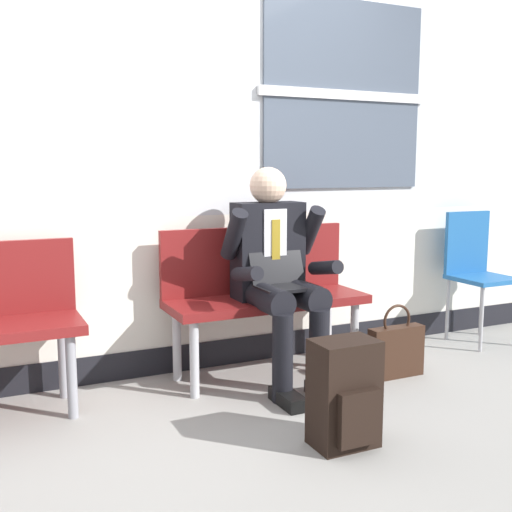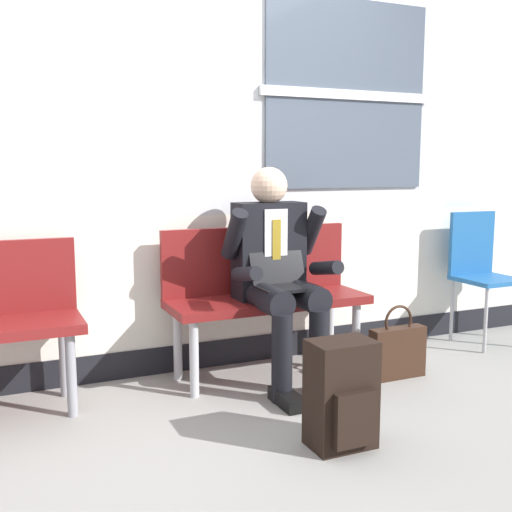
{
  "view_description": "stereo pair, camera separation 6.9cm",
  "coord_description": "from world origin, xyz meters",
  "px_view_note": "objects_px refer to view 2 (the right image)",
  "views": [
    {
      "loc": [
        -1.21,
        -2.8,
        1.22
      ],
      "look_at": [
        0.17,
        0.13,
        0.75
      ],
      "focal_mm": 43.08,
      "sensor_mm": 36.0,
      "label": 1
    },
    {
      "loc": [
        -1.15,
        -2.83,
        1.22
      ],
      "look_at": [
        0.17,
        0.13,
        0.75
      ],
      "focal_mm": 43.08,
      "sensor_mm": 36.0,
      "label": 2
    }
  ],
  "objects_px": {
    "person_seated": "(278,271)",
    "backpack": "(342,395)",
    "handbag": "(397,351)",
    "bench_with_person": "(264,288)",
    "folding_chair": "(480,265)"
  },
  "relations": [
    {
      "from": "person_seated",
      "to": "backpack",
      "type": "height_order",
      "value": "person_seated"
    },
    {
      "from": "backpack",
      "to": "handbag",
      "type": "distance_m",
      "value": 1.0
    },
    {
      "from": "bench_with_person",
      "to": "folding_chair",
      "type": "distance_m",
      "value": 1.65
    },
    {
      "from": "backpack",
      "to": "handbag",
      "type": "relative_size",
      "value": 1.1
    },
    {
      "from": "backpack",
      "to": "handbag",
      "type": "height_order",
      "value": "backpack"
    },
    {
      "from": "backpack",
      "to": "bench_with_person",
      "type": "bearing_deg",
      "value": 84.44
    },
    {
      "from": "person_seated",
      "to": "folding_chair",
      "type": "bearing_deg",
      "value": 6.41
    },
    {
      "from": "bench_with_person",
      "to": "backpack",
      "type": "bearing_deg",
      "value": -95.56
    },
    {
      "from": "bench_with_person",
      "to": "person_seated",
      "type": "relative_size",
      "value": 0.96
    },
    {
      "from": "person_seated",
      "to": "handbag",
      "type": "distance_m",
      "value": 0.86
    },
    {
      "from": "person_seated",
      "to": "folding_chair",
      "type": "height_order",
      "value": "person_seated"
    },
    {
      "from": "backpack",
      "to": "person_seated",
      "type": "bearing_deg",
      "value": 83.16
    },
    {
      "from": "bench_with_person",
      "to": "backpack",
      "type": "xyz_separation_m",
      "value": [
        -0.1,
        -1.04,
        -0.28
      ]
    },
    {
      "from": "person_seated",
      "to": "backpack",
      "type": "relative_size",
      "value": 2.55
    },
    {
      "from": "bench_with_person",
      "to": "folding_chair",
      "type": "bearing_deg",
      "value": -0.33
    }
  ]
}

